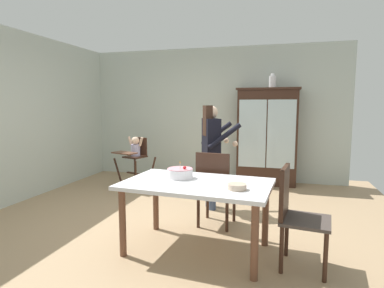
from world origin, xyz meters
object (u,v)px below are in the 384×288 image
object	(u,v)px
high_chair_with_toddler	(135,152)
serving_bowl	(237,187)
dining_table	(197,191)
adult_person	(212,144)
dining_chair_right_end	(295,210)
birthday_cake	(180,173)
dining_chair_far_side	(215,184)
ceramic_vase	(273,81)
china_cabinet	(267,136)

from	to	relation	value
high_chair_with_toddler	serving_bowl	bearing A→B (deg)	-29.46
dining_table	adult_person	bearing A→B (deg)	95.85
dining_table	dining_chair_right_end	bearing A→B (deg)	-4.20
high_chair_with_toddler	serving_bowl	world-z (taller)	high_chair_with_toddler
birthday_cake	dining_chair_far_side	size ratio (longest dim) A/B	0.29
ceramic_vase	serving_bowl	bearing A→B (deg)	-93.69
dining_table	china_cabinet	bearing A→B (deg)	79.51
adult_person	birthday_cake	bearing A→B (deg)	149.26
high_chair_with_toddler	serving_bowl	xyz separation A→B (m)	(2.23, -2.44, 0.11)
dining_chair_far_side	serving_bowl	bearing A→B (deg)	119.91
high_chair_with_toddler	serving_bowl	distance (m)	3.31
adult_person	ceramic_vase	bearing A→B (deg)	-52.25
ceramic_vase	birthday_cake	xyz separation A→B (m)	(-0.88, -3.01, -1.18)
china_cabinet	birthday_cake	bearing A→B (deg)	-104.97
china_cabinet	birthday_cake	distance (m)	3.11
dining_chair_far_side	dining_chair_right_end	world-z (taller)	same
adult_person	serving_bowl	distance (m)	1.71
dining_chair_far_side	china_cabinet	bearing A→B (deg)	-96.56
adult_person	dining_table	distance (m)	1.46
china_cabinet	serving_bowl	xyz separation A→B (m)	(-0.14, -3.31, -0.17)
ceramic_vase	dining_table	world-z (taller)	ceramic_vase
dining_table	dining_chair_far_side	bearing A→B (deg)	85.58
adult_person	dining_chair_right_end	bearing A→B (deg)	-170.51
high_chair_with_toddler	adult_person	xyz separation A→B (m)	(1.64, -0.85, 0.31)
high_chair_with_toddler	adult_person	world-z (taller)	adult_person
ceramic_vase	high_chair_with_toddler	xyz separation A→B (m)	(-2.44, -0.87, -1.32)
high_chair_with_toddler	dining_chair_far_side	distance (m)	2.43
adult_person	dining_chair_right_end	xyz separation A→B (m)	(1.12, -1.49, -0.41)
high_chair_with_toddler	ceramic_vase	bearing A→B (deg)	37.90
ceramic_vase	dining_chair_far_side	xyz separation A→B (m)	(-0.60, -2.46, -1.42)
high_chair_with_toddler	birthday_cake	xyz separation A→B (m)	(1.56, -2.13, 0.14)
dining_table	dining_chair_far_side	world-z (taller)	dining_chair_far_side
serving_bowl	china_cabinet	bearing A→B (deg)	87.57
dining_table	birthday_cake	size ratio (longest dim) A/B	5.64
china_cabinet	ceramic_vase	xyz separation A→B (m)	(0.07, 0.00, 1.04)
ceramic_vase	dining_chair_right_end	xyz separation A→B (m)	(0.32, -3.21, -1.42)
high_chair_with_toddler	dining_table	world-z (taller)	high_chair_with_toddler
dining_chair_far_side	birthday_cake	bearing A→B (deg)	68.96
dining_table	serving_bowl	xyz separation A→B (m)	(0.44, -0.18, 0.12)
adult_person	serving_bowl	xyz separation A→B (m)	(0.59, -1.60, -0.20)
serving_bowl	dining_chair_right_end	world-z (taller)	dining_chair_right_end
dining_table	dining_chair_right_end	distance (m)	0.98
ceramic_vase	adult_person	distance (m)	2.15
birthday_cake	serving_bowl	xyz separation A→B (m)	(0.66, -0.31, -0.03)
dining_chair_right_end	high_chair_with_toddler	bearing A→B (deg)	57.79
adult_person	birthday_cake	distance (m)	1.30
china_cabinet	adult_person	world-z (taller)	china_cabinet
dining_chair_right_end	china_cabinet	bearing A→B (deg)	15.02
china_cabinet	dining_chair_right_end	size ratio (longest dim) A/B	1.94
dining_table	birthday_cake	xyz separation A→B (m)	(-0.22, 0.13, 0.15)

